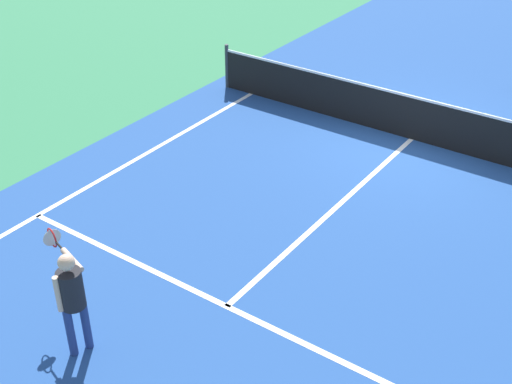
% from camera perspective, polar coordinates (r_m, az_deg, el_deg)
% --- Properties ---
extents(ground_plane, '(60.00, 60.00, 0.00)m').
position_cam_1_polar(ground_plane, '(14.67, 12.85, 4.32)').
color(ground_plane, '#337F51').
extents(court_surface_inbounds, '(10.62, 24.40, 0.00)m').
position_cam_1_polar(court_surface_inbounds, '(14.67, 12.85, 4.33)').
color(court_surface_inbounds, '#234C93').
rests_on(court_surface_inbounds, ground_plane).
extents(line_sideline_left, '(0.10, 11.89, 0.01)m').
position_cam_1_polar(line_sideline_left, '(12.63, -16.20, -0.95)').
color(line_sideline_left, white).
rests_on(line_sideline_left, ground_plane).
extents(line_service_near, '(8.22, 0.10, 0.01)m').
position_cam_1_polar(line_service_near, '(9.95, -2.45, -9.52)').
color(line_service_near, white).
rests_on(line_service_near, ground_plane).
extents(line_center_service, '(0.10, 6.40, 0.01)m').
position_cam_1_polar(line_center_service, '(12.12, 6.72, -1.27)').
color(line_center_service, white).
rests_on(line_center_service, ground_plane).
extents(net, '(9.74, 0.09, 1.07)m').
position_cam_1_polar(net, '(14.46, 13.08, 6.06)').
color(net, '#33383D').
rests_on(net, ground_plane).
extents(player_near, '(1.09, 0.74, 1.57)m').
position_cam_1_polar(player_near, '(8.99, -15.17, -8.09)').
color(player_near, navy).
rests_on(player_near, ground_plane).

